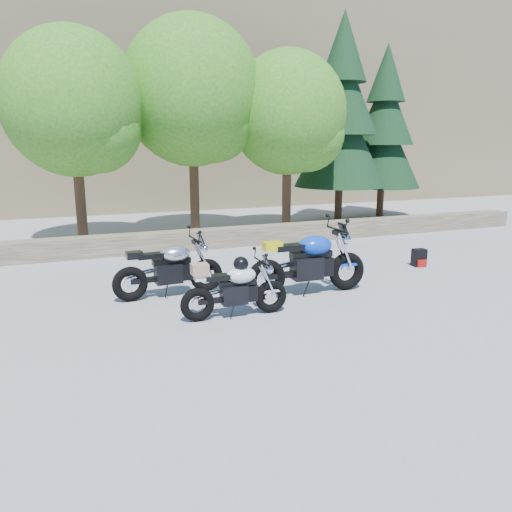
# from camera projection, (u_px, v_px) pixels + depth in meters

# --- Properties ---
(ground) EXTENTS (90.00, 90.00, 0.00)m
(ground) POSITION_uv_depth(u_px,v_px,m) (267.00, 314.00, 8.21)
(ground) COLOR gray
(ground) RESTS_ON ground
(stone_wall) EXTENTS (22.00, 0.55, 0.50)m
(stone_wall) POSITION_uv_depth(u_px,v_px,m) (186.00, 240.00, 13.15)
(stone_wall) COLOR #4C3F33
(stone_wall) RESTS_ON ground
(hillside) EXTENTS (80.00, 30.00, 15.00)m
(hillside) POSITION_uv_depth(u_px,v_px,m) (146.00, 70.00, 33.03)
(hillside) COLOR brown
(hillside) RESTS_ON ground
(tree_decid_left) EXTENTS (3.67, 3.67, 5.62)m
(tree_decid_left) POSITION_uv_depth(u_px,v_px,m) (78.00, 108.00, 13.03)
(tree_decid_left) COLOR #382314
(tree_decid_left) RESTS_ON ground
(tree_decid_mid) EXTENTS (4.08, 4.08, 6.24)m
(tree_decid_mid) POSITION_uv_depth(u_px,v_px,m) (196.00, 98.00, 14.48)
(tree_decid_mid) COLOR #382314
(tree_decid_mid) RESTS_ON ground
(tree_decid_right) EXTENTS (3.54, 3.54, 5.41)m
(tree_decid_right) POSITION_uv_depth(u_px,v_px,m) (292.00, 118.00, 15.06)
(tree_decid_right) COLOR #382314
(tree_decid_right) RESTS_ON ground
(conifer_near) EXTENTS (3.17, 3.17, 7.06)m
(conifer_near) POSITION_uv_depth(u_px,v_px,m) (342.00, 115.00, 17.06)
(conifer_near) COLOR #382314
(conifer_near) RESTS_ON ground
(conifer_far) EXTENTS (2.82, 2.82, 6.27)m
(conifer_far) POSITION_uv_depth(u_px,v_px,m) (384.00, 129.00, 18.49)
(conifer_far) COLOR #382314
(conifer_far) RESTS_ON ground
(silver_bike) EXTENTS (2.07, 0.65, 1.04)m
(silver_bike) POSITION_uv_depth(u_px,v_px,m) (170.00, 269.00, 9.06)
(silver_bike) COLOR black
(silver_bike) RESTS_ON ground
(white_bike) EXTENTS (1.79, 0.57, 0.99)m
(white_bike) POSITION_uv_depth(u_px,v_px,m) (234.00, 288.00, 7.97)
(white_bike) COLOR black
(white_bike) RESTS_ON ground
(blue_bike) EXTENTS (2.39, 0.76, 1.20)m
(blue_bike) POSITION_uv_depth(u_px,v_px,m) (309.00, 264.00, 9.17)
(blue_bike) COLOR black
(blue_bike) RESTS_ON ground
(backpack) EXTENTS (0.31, 0.27, 0.40)m
(backpack) POSITION_uv_depth(u_px,v_px,m) (419.00, 258.00, 11.36)
(backpack) COLOR black
(backpack) RESTS_ON ground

